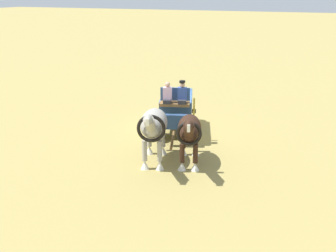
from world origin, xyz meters
The scene contains 4 objects.
ground_plane centered at (0.00, 0.00, 0.00)m, with size 220.00×220.00×0.00m, color #9E8C4C.
show_wagon centered at (0.17, 0.06, 1.17)m, with size 5.60×2.64×2.68m.
draft_horse_near centered at (3.28, 1.80, 1.30)m, with size 2.94×1.47×2.17m.
draft_horse_off centered at (3.67, 0.57, 1.45)m, with size 2.99×1.58×2.34m.
Camera 1 is at (16.02, 6.37, 6.11)m, focal length 42.53 mm.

